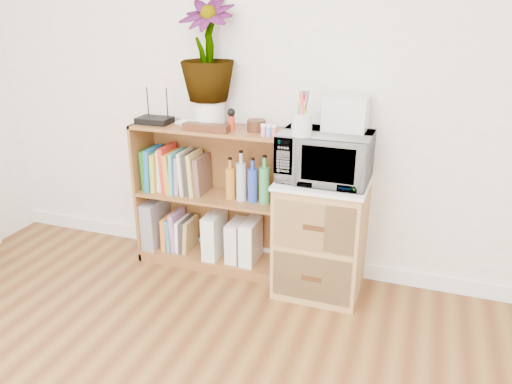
% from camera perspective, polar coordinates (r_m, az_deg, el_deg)
% --- Properties ---
extents(skirting_board, '(4.00, 0.02, 0.10)m').
position_cam_1_polar(skirting_board, '(3.46, 1.44, -7.18)').
color(skirting_board, white).
rests_on(skirting_board, ground).
extents(bookshelf, '(1.00, 0.30, 0.95)m').
position_cam_1_polar(bookshelf, '(3.27, -5.09, -0.72)').
color(bookshelf, brown).
rests_on(bookshelf, ground).
extents(wicker_unit, '(0.50, 0.45, 0.70)m').
position_cam_1_polar(wicker_unit, '(3.04, 7.44, -5.14)').
color(wicker_unit, '#9E7542').
rests_on(wicker_unit, ground).
extents(microwave, '(0.51, 0.35, 0.28)m').
position_cam_1_polar(microwave, '(2.85, 7.87, 4.02)').
color(microwave, white).
rests_on(microwave, wicker_unit).
extents(pen_cup, '(0.11, 0.11, 0.12)m').
position_cam_1_polar(pen_cup, '(2.71, 5.24, 7.65)').
color(pen_cup, silver).
rests_on(pen_cup, microwave).
extents(small_appliance, '(0.24, 0.20, 0.19)m').
position_cam_1_polar(small_appliance, '(2.87, 10.23, 8.87)').
color(small_appliance, silver).
rests_on(small_appliance, microwave).
extents(router, '(0.21, 0.15, 0.04)m').
position_cam_1_polar(router, '(3.28, -11.52, 8.03)').
color(router, black).
rests_on(router, bookshelf).
extents(white_bowl, '(0.13, 0.13, 0.03)m').
position_cam_1_polar(white_bowl, '(3.16, -7.99, 7.70)').
color(white_bowl, silver).
rests_on(white_bowl, bookshelf).
extents(plant_pot, '(0.19, 0.19, 0.16)m').
position_cam_1_polar(plant_pot, '(3.13, -5.35, 8.92)').
color(plant_pot, silver).
rests_on(plant_pot, bookshelf).
extents(potted_plant, '(0.33, 0.33, 0.59)m').
position_cam_1_polar(potted_plant, '(3.07, -5.60, 15.79)').
color(potted_plant, '#3B762F').
rests_on(potted_plant, plant_pot).
extents(trinket_box, '(0.28, 0.07, 0.05)m').
position_cam_1_polar(trinket_box, '(3.02, -5.71, 7.34)').
color(trinket_box, '#37190F').
rests_on(trinket_box, bookshelf).
extents(kokeshi_doll, '(0.04, 0.04, 0.09)m').
position_cam_1_polar(kokeshi_doll, '(3.02, -2.82, 7.83)').
color(kokeshi_doll, '#B32B16').
rests_on(kokeshi_doll, bookshelf).
extents(wooden_bowl, '(0.11, 0.11, 0.07)m').
position_cam_1_polar(wooden_bowl, '(3.02, 0.04, 7.61)').
color(wooden_bowl, '#3B1C10').
rests_on(wooden_bowl, bookshelf).
extents(paint_jars, '(0.10, 0.04, 0.05)m').
position_cam_1_polar(paint_jars, '(2.89, 1.47, 6.84)').
color(paint_jars, '#CF737A').
rests_on(paint_jars, bookshelf).
extents(file_box, '(0.10, 0.27, 0.33)m').
position_cam_1_polar(file_box, '(3.56, -11.42, -3.42)').
color(file_box, gray).
rests_on(file_box, bookshelf).
extents(magazine_holder_left, '(0.10, 0.24, 0.30)m').
position_cam_1_polar(magazine_holder_left, '(3.36, -4.74, -4.85)').
color(magazine_holder_left, white).
rests_on(magazine_holder_left, bookshelf).
extents(magazine_holder_mid, '(0.08, 0.21, 0.27)m').
position_cam_1_polar(magazine_holder_mid, '(3.31, -2.29, -5.51)').
color(magazine_holder_mid, silver).
rests_on(magazine_holder_mid, bookshelf).
extents(magazine_holder_right, '(0.09, 0.23, 0.29)m').
position_cam_1_polar(magazine_holder_right, '(3.28, -0.60, -5.64)').
color(magazine_holder_right, white).
rests_on(magazine_holder_right, bookshelf).
extents(cookbooks, '(0.41, 0.20, 0.30)m').
position_cam_1_polar(cookbooks, '(3.33, -9.24, 2.42)').
color(cookbooks, '#1A621E').
rests_on(cookbooks, bookshelf).
extents(liquor_bottles, '(0.29, 0.07, 0.31)m').
position_cam_1_polar(liquor_bottles, '(3.12, -0.82, 1.55)').
color(liquor_bottles, '#B56B22').
rests_on(liquor_bottles, bookshelf).
extents(lower_books, '(0.21, 0.19, 0.27)m').
position_cam_1_polar(lower_books, '(3.49, -8.74, -4.57)').
color(lower_books, orange).
rests_on(lower_books, bookshelf).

